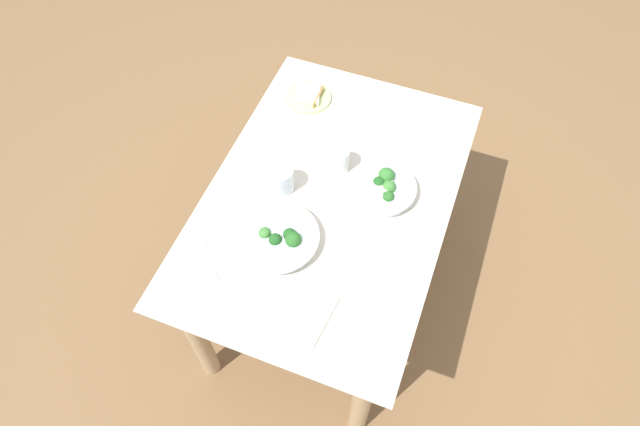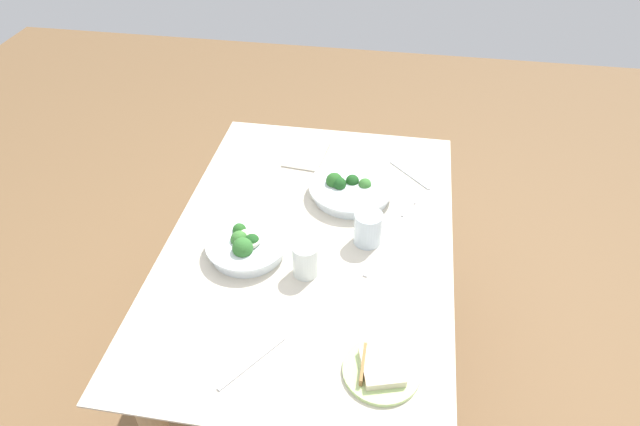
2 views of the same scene
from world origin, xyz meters
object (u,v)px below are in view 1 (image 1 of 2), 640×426
(broccoli_bowl_near, at_px, (383,188))
(water_glass_center, at_px, (339,160))
(broccoli_bowl_far, at_px, (279,239))
(water_glass_side, at_px, (282,180))
(table_knife_left, at_px, (383,113))
(table_knife_right, at_px, (210,259))
(bread_side_plate, at_px, (308,96))
(fork_by_near_bowl, at_px, (230,218))
(fork_by_far_bowl, at_px, (287,165))
(napkin_folded_upper, at_px, (308,314))

(broccoli_bowl_near, distance_m, water_glass_center, 0.19)
(broccoli_bowl_far, distance_m, water_glass_side, 0.23)
(table_knife_left, bearing_deg, table_knife_right, 12.73)
(broccoli_bowl_far, relative_size, broccoli_bowl_near, 1.17)
(broccoli_bowl_far, distance_m, bread_side_plate, 0.68)
(table_knife_left, distance_m, table_knife_right, 0.89)
(fork_by_near_bowl, bearing_deg, bread_side_plate, -159.41)
(broccoli_bowl_near, bearing_deg, broccoli_bowl_far, 140.48)
(fork_by_far_bowl, distance_m, table_knife_right, 0.46)
(broccoli_bowl_far, height_order, fork_by_near_bowl, broccoli_bowl_far)
(water_glass_side, relative_size, table_knife_right, 0.52)
(table_knife_left, xyz_separation_m, table_knife_right, (-0.83, 0.34, 0.00))
(water_glass_center, bearing_deg, fork_by_near_bowl, 140.72)
(broccoli_bowl_far, xyz_separation_m, water_glass_center, (0.37, -0.08, 0.02))
(broccoli_bowl_near, xyz_separation_m, table_knife_left, (0.37, 0.11, -0.03))
(broccoli_bowl_far, distance_m, fork_by_near_bowl, 0.20)
(table_knife_right, bearing_deg, broccoli_bowl_far, -97.33)
(broccoli_bowl_near, distance_m, bread_side_plate, 0.54)
(broccoli_bowl_far, distance_m, napkin_folded_upper, 0.28)
(fork_by_far_bowl, distance_m, table_knife_left, 0.45)
(fork_by_near_bowl, distance_m, napkin_folded_upper, 0.45)
(fork_by_far_bowl, height_order, table_knife_right, same)
(water_glass_side, bearing_deg, napkin_folded_upper, -147.88)
(fork_by_near_bowl, xyz_separation_m, table_knife_left, (0.66, -0.35, -0.00))
(water_glass_center, relative_size, napkin_folded_upper, 0.53)
(fork_by_far_bowl, distance_m, fork_by_near_bowl, 0.30)
(napkin_folded_upper, bearing_deg, table_knife_right, 80.40)
(broccoli_bowl_far, height_order, bread_side_plate, broccoli_bowl_far)
(water_glass_side, distance_m, table_knife_right, 0.37)
(broccoli_bowl_near, relative_size, water_glass_center, 2.40)
(water_glass_center, distance_m, table_knife_right, 0.58)
(fork_by_far_bowl, xyz_separation_m, fork_by_near_bowl, (-0.28, 0.10, -0.00))
(fork_by_far_bowl, relative_size, napkin_folded_upper, 0.57)
(water_glass_center, distance_m, fork_by_near_bowl, 0.44)
(broccoli_bowl_far, bearing_deg, napkin_folded_upper, -137.91)
(water_glass_side, distance_m, table_knife_left, 0.53)
(broccoli_bowl_near, xyz_separation_m, fork_by_near_bowl, (-0.29, 0.46, -0.03))
(water_glass_side, bearing_deg, fork_by_far_bowl, 13.52)
(water_glass_side, relative_size, fork_by_far_bowl, 0.97)
(fork_by_far_bowl, distance_m, napkin_folded_upper, 0.59)
(bread_side_plate, distance_m, table_knife_left, 0.31)
(broccoli_bowl_far, height_order, table_knife_right, broccoli_bowl_far)
(fork_by_far_bowl, bearing_deg, napkin_folded_upper, -131.39)
(bread_side_plate, height_order, water_glass_center, water_glass_center)
(table_knife_right, bearing_deg, bread_side_plate, -46.79)
(fork_by_near_bowl, height_order, table_knife_right, same)
(water_glass_center, bearing_deg, table_knife_right, 152.31)
(broccoli_bowl_far, bearing_deg, fork_by_near_bowl, 81.67)
(water_glass_center, relative_size, water_glass_side, 0.97)
(broccoli_bowl_near, relative_size, table_knife_right, 1.21)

